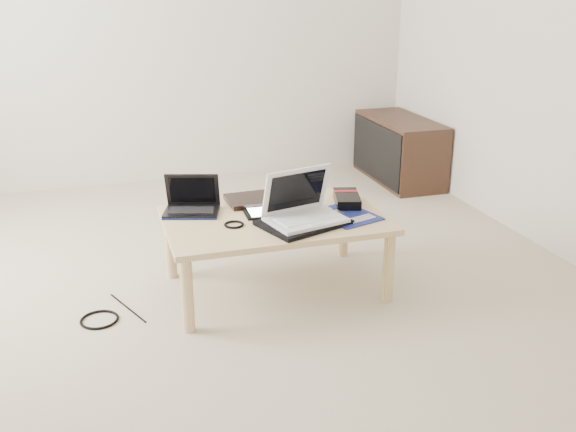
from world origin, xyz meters
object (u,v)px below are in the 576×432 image
object	(u,v)px
coffee_table	(275,226)
media_cabinet	(398,150)
netbook	(192,204)
gpu_box	(347,199)
white_laptop	(303,209)

from	to	relation	value
coffee_table	media_cabinet	xyz separation A→B (m)	(1.48, 1.58, -0.10)
media_cabinet	netbook	xyz separation A→B (m)	(-1.87, -1.38, 0.19)
coffee_table	netbook	xyz separation A→B (m)	(-0.39, 0.20, 0.09)
netbook	gpu_box	world-z (taller)	netbook
white_laptop	coffee_table	bearing A→B (deg)	132.79
media_cabinet	gpu_box	size ratio (longest dim) A/B	3.27
coffee_table	gpu_box	size ratio (longest dim) A/B	4.00
media_cabinet	gpu_box	bearing A→B (deg)	-125.16
netbook	white_laptop	bearing A→B (deg)	-32.94
gpu_box	netbook	bearing A→B (deg)	171.81
media_cabinet	gpu_box	xyz separation A→B (m)	(-1.06, -1.50, 0.18)
netbook	white_laptop	distance (m)	0.59
media_cabinet	coffee_table	bearing A→B (deg)	-133.08
media_cabinet	netbook	bearing A→B (deg)	-143.50
media_cabinet	gpu_box	world-z (taller)	media_cabinet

